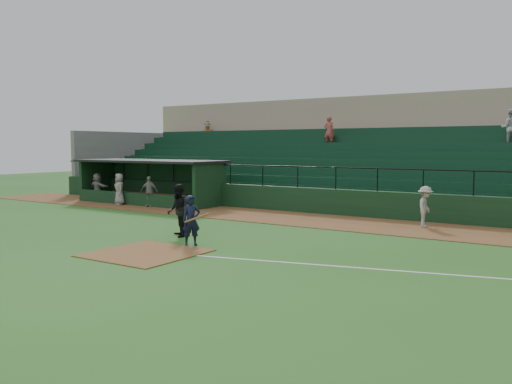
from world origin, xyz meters
The scene contains 12 objects.
ground centered at (0.00, 0.00, 0.00)m, with size 90.00×90.00×0.00m, color #275D1E.
warning_track centered at (0.00, 8.00, 0.01)m, with size 40.00×4.00×0.03m, color brown.
home_plate_dirt centered at (0.00, -1.00, 0.01)m, with size 3.00×3.00×0.03m, color brown.
foul_line centered at (8.00, 1.20, 0.01)m, with size 18.00×0.09×0.01m, color white.
stadium_structure centered at (0.00, 16.46, 2.30)m, with size 38.00×13.08×6.40m.
dugout centered at (-9.75, 9.56, 1.33)m, with size 8.90×3.20×2.42m.
batter_at_plate centered at (0.33, 0.72, 0.81)m, with size 1.12×0.72×1.62m.
umpire centered at (-1.14, 1.73, 0.93)m, with size 0.91×0.71×1.86m, color black.
runner centered at (5.55, 8.58, 0.83)m, with size 1.04×0.60×1.60m, color #ADA8A1.
dugout_player_a centered at (-8.47, 7.74, 0.83)m, with size 0.93×0.39×1.59m, color gray.
dugout_player_b centered at (-10.45, 7.51, 0.88)m, with size 0.83×0.54×1.69m, color gray.
dugout_player_c centered at (-12.92, 8.11, 0.84)m, with size 1.49×0.48×1.61m, color gray.
Camera 1 is at (11.22, -12.13, 3.19)m, focal length 37.01 mm.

